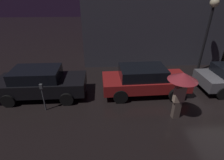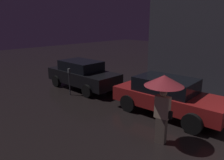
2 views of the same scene
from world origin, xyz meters
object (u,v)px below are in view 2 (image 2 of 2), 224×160
Objects in this scene: parked_car_black at (83,74)px; parking_meter at (69,79)px; parked_car_red at (168,95)px; pedestrian_with_umbrella at (164,89)px.

parking_meter is at bearing -69.48° from parked_car_black.
parking_meter is at bearing -167.17° from parked_car_red.
parked_car_red is at bearing 14.85° from parking_meter.
parked_car_black is 6.61m from pedestrian_with_umbrella.
parked_car_black is 0.98× the size of parked_car_red.
parked_car_black is at bearing 154.60° from pedestrian_with_umbrella.
parking_meter is (-5.75, 0.79, -0.89)m from pedestrian_with_umbrella.
parked_car_red is at bearing 107.56° from pedestrian_with_umbrella.
pedestrian_with_umbrella is (0.96, -2.06, 0.94)m from parked_car_red.
parking_meter is (0.47, -1.23, 0.04)m from parked_car_black.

